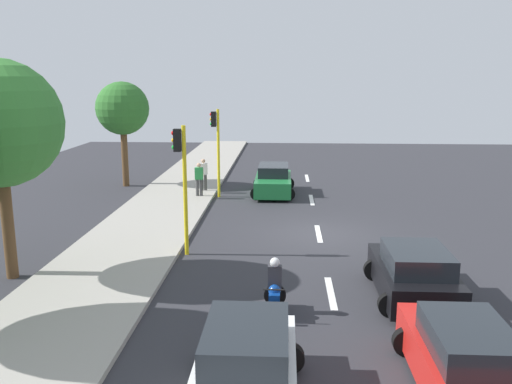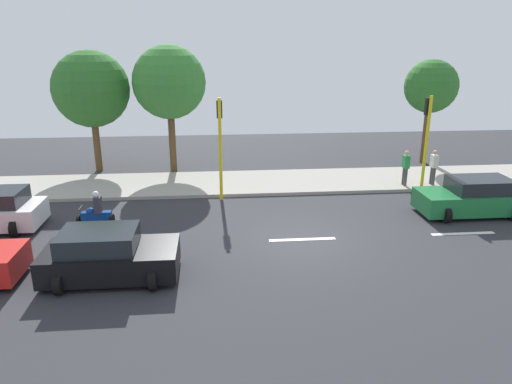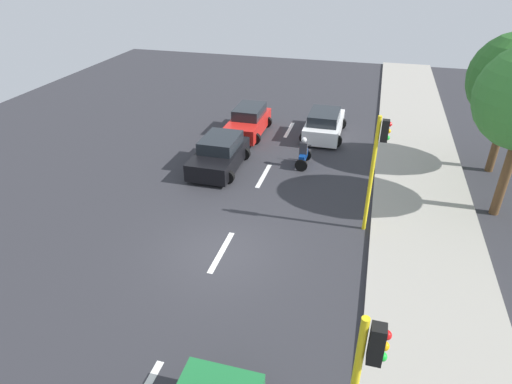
{
  "view_description": "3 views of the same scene",
  "coord_description": "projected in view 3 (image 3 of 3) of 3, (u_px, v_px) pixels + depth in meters",
  "views": [
    {
      "loc": [
        1.35,
        20.65,
        6.07
      ],
      "look_at": [
        2.46,
        0.35,
        1.73
      ],
      "focal_mm": 37.91,
      "sensor_mm": 36.0,
      "label": 1
    },
    {
      "loc": [
        -15.18,
        3.03,
        6.76
      ],
      "look_at": [
        1.6,
        1.52,
        1.32
      ],
      "focal_mm": 32.84,
      "sensor_mm": 36.0,
      "label": 2
    },
    {
      "loc": [
        4.39,
        -11.51,
        9.43
      ],
      "look_at": [
        0.77,
        1.8,
        1.56
      ],
      "focal_mm": 30.57,
      "sensor_mm": 36.0,
      "label": 3
    }
  ],
  "objects": [
    {
      "name": "traffic_light_corner",
      "position": [
        377.0,
        159.0,
        15.11
      ],
      "size": [
        0.49,
        0.24,
        4.5
      ],
      "color": "yellow",
      "rests_on": "ground"
    },
    {
      "name": "lane_stripe_far_south",
      "position": [
        289.0,
        130.0,
        25.38
      ],
      "size": [
        0.2,
        2.4,
        0.01
      ],
      "primitive_type": "cube",
      "color": "white",
      "rests_on": "ground"
    },
    {
      "name": "ground_plane",
      "position": [
        222.0,
        253.0,
        15.35
      ],
      "size": [
        40.0,
        60.0,
        0.1
      ],
      "primitive_type": "cube",
      "color": "#2D2D33"
    },
    {
      "name": "lane_stripe_south",
      "position": [
        264.0,
        176.0,
        20.35
      ],
      "size": [
        0.2,
        2.4,
        0.01
      ],
      "primitive_type": "cube",
      "color": "white",
      "rests_on": "ground"
    },
    {
      "name": "car_white",
      "position": [
        324.0,
        124.0,
        24.2
      ],
      "size": [
        2.29,
        4.04,
        1.52
      ],
      "color": "white",
      "rests_on": "ground"
    },
    {
      "name": "lane_stripe_mid",
      "position": [
        221.0,
        252.0,
        15.32
      ],
      "size": [
        0.2,
        2.4,
        0.01
      ],
      "primitive_type": "cube",
      "color": "white",
      "rests_on": "ground"
    },
    {
      "name": "sidewalk",
      "position": [
        432.0,
        286.0,
        13.69
      ],
      "size": [
        4.0,
        60.0,
        0.15
      ],
      "primitive_type": "cube",
      "color": "#9E998E",
      "rests_on": "ground"
    },
    {
      "name": "car_black",
      "position": [
        219.0,
        155.0,
        20.72
      ],
      "size": [
        2.35,
        3.91,
        1.52
      ],
      "color": "black",
      "rests_on": "ground"
    },
    {
      "name": "car_red",
      "position": [
        248.0,
        122.0,
        24.56
      ],
      "size": [
        2.15,
        3.96,
        1.52
      ],
      "color": "red",
      "rests_on": "ground"
    },
    {
      "name": "motorcycle",
      "position": [
        303.0,
        154.0,
        20.94
      ],
      "size": [
        0.6,
        1.3,
        1.53
      ],
      "color": "black",
      "rests_on": "ground"
    }
  ]
}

